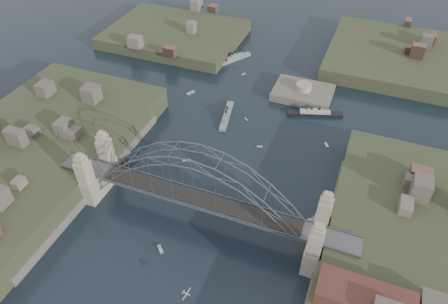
% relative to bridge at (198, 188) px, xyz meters
% --- Properties ---
extents(ground, '(500.00, 500.00, 0.00)m').
position_rel_bridge_xyz_m(ground, '(0.00, 0.00, -12.32)').
color(ground, black).
rests_on(ground, ground).
extents(bridge, '(84.00, 13.80, 24.60)m').
position_rel_bridge_xyz_m(bridge, '(0.00, 0.00, 0.00)').
color(bridge, '#535255').
rests_on(bridge, ground).
extents(shore_west, '(50.50, 90.00, 12.00)m').
position_rel_bridge_xyz_m(shore_west, '(-57.32, 0.00, -10.35)').
color(shore_west, '#363C23').
rests_on(shore_west, ground).
extents(shore_east, '(50.50, 90.00, 12.00)m').
position_rel_bridge_xyz_m(shore_east, '(57.32, 0.00, -10.35)').
color(shore_east, '#363C23').
rests_on(shore_east, ground).
extents(headland_nw, '(60.00, 45.00, 9.00)m').
position_rel_bridge_xyz_m(headland_nw, '(-55.00, 95.00, -11.82)').
color(headland_nw, '#363C23').
rests_on(headland_nw, ground).
extents(headland_ne, '(70.00, 55.00, 9.50)m').
position_rel_bridge_xyz_m(headland_ne, '(50.00, 110.00, -11.57)').
color(headland_ne, '#363C23').
rests_on(headland_ne, ground).
extents(fort_island, '(22.00, 16.00, 9.40)m').
position_rel_bridge_xyz_m(fort_island, '(12.00, 70.00, -12.66)').
color(fort_island, '#5F584D').
rests_on(fort_island, ground).
extents(wharf_shed, '(20.00, 8.00, 4.00)m').
position_rel_bridge_xyz_m(wharf_shed, '(44.00, -14.00, -2.32)').
color(wharf_shed, '#592D26').
rests_on(wharf_shed, shore_east).
extents(naval_cruiser_near, '(5.47, 17.22, 5.13)m').
position_rel_bridge_xyz_m(naval_cruiser_near, '(-10.27, 46.70, -11.53)').
color(naval_cruiser_near, gray).
rests_on(naval_cruiser_near, ground).
extents(naval_cruiser_far, '(10.58, 14.72, 5.43)m').
position_rel_bridge_xyz_m(naval_cruiser_far, '(-21.98, 86.72, -11.48)').
color(naval_cruiser_far, gray).
rests_on(naval_cruiser_far, ground).
extents(ocean_liner, '(19.62, 8.57, 4.85)m').
position_rel_bridge_xyz_m(ocean_liner, '(19.03, 59.47, -11.57)').
color(ocean_liner, black).
rests_on(ocean_liner, ground).
extents(aeroplane, '(1.84, 3.42, 0.49)m').
position_rel_bridge_xyz_m(aeroplane, '(7.42, -24.03, -7.43)').
color(aeroplane, '#A6A9AD').
extents(small_boat_a, '(2.66, 1.55, 0.45)m').
position_rel_bridge_xyz_m(small_boat_a, '(-13.75, 20.34, -12.17)').
color(small_boat_a, '#BABAB6').
rests_on(small_boat_a, ground).
extents(small_boat_b, '(2.08, 1.38, 0.45)m').
position_rel_bridge_xyz_m(small_boat_b, '(5.87, 35.21, -12.17)').
color(small_boat_b, '#BABAB6').
rests_on(small_boat_b, ground).
extents(small_boat_c, '(2.67, 2.56, 1.43)m').
position_rel_bridge_xyz_m(small_boat_c, '(-5.51, -12.83, -12.04)').
color(small_boat_c, '#BABAB6').
rests_on(small_boat_c, ground).
extents(small_boat_d, '(1.92, 2.46, 0.45)m').
position_rel_bridge_xyz_m(small_boat_d, '(26.33, 44.10, -12.17)').
color(small_boat_d, '#BABAB6').
rests_on(small_boat_d, ground).
extents(small_boat_e, '(2.82, 3.89, 0.45)m').
position_rel_bridge_xyz_m(small_boat_e, '(-28.94, 56.05, -12.17)').
color(small_boat_e, '#BABAB6').
rests_on(small_boat_e, ground).
extents(small_boat_f, '(1.70, 1.46, 0.45)m').
position_rel_bridge_xyz_m(small_boat_f, '(-3.24, 47.74, -12.17)').
color(small_boat_f, '#BABAB6').
rests_on(small_boat_f, ground).
extents(small_boat_h, '(1.35, 2.31, 0.45)m').
position_rel_bridge_xyz_m(small_boat_h, '(-14.50, 76.68, -12.17)').
color(small_boat_h, '#BABAB6').
rests_on(small_boat_h, ground).
extents(small_boat_i, '(2.81, 1.91, 2.38)m').
position_rel_bridge_xyz_m(small_boat_i, '(28.96, 11.15, -11.51)').
color(small_boat_i, '#BABAB6').
rests_on(small_boat_i, ground).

